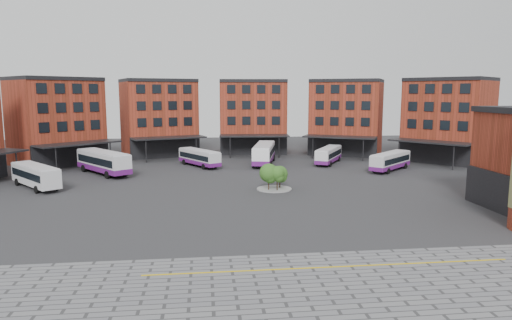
{
  "coord_description": "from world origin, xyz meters",
  "views": [
    {
      "loc": [
        -6.72,
        -43.51,
        12.07
      ],
      "look_at": [
        -0.48,
        10.51,
        4.0
      ],
      "focal_mm": 32.0,
      "sensor_mm": 36.0,
      "label": 1
    }
  ],
  "objects": [
    {
      "name": "bus_f",
      "position": [
        22.12,
        23.74,
        1.53
      ],
      "size": [
        8.89,
        8.54,
        2.82
      ],
      "rotation": [
        0.0,
        0.0,
        -0.82
      ],
      "color": "silver",
      "rests_on": "ground"
    },
    {
      "name": "ground",
      "position": [
        0.0,
        0.0,
        0.0
      ],
      "size": [
        160.0,
        160.0,
        0.0
      ],
      "primitive_type": "plane",
      "color": "#28282B",
      "rests_on": "ground"
    },
    {
      "name": "bus_d",
      "position": [
        3.4,
        32.35,
        1.87
      ],
      "size": [
        5.45,
        12.56,
        3.45
      ],
      "rotation": [
        0.0,
        0.0,
        -0.22
      ],
      "color": "white",
      "rests_on": "ground"
    },
    {
      "name": "bus_c",
      "position": [
        -7.49,
        31.29,
        1.49
      ],
      "size": [
        7.05,
        9.53,
        2.76
      ],
      "rotation": [
        0.0,
        0.0,
        0.55
      ],
      "color": "silver",
      "rests_on": "ground"
    },
    {
      "name": "yellow_line",
      "position": [
        2.0,
        -14.0,
        0.03
      ],
      "size": [
        26.0,
        0.15,
        0.02
      ],
      "primitive_type": "cube",
      "color": "gold",
      "rests_on": "paving_zone"
    },
    {
      "name": "bus_b",
      "position": [
        -21.64,
        25.69,
        1.86
      ],
      "size": [
        9.64,
        11.37,
        3.43
      ],
      "rotation": [
        0.0,
        0.0,
        0.66
      ],
      "color": "silver",
      "rests_on": "ground"
    },
    {
      "name": "tree_island",
      "position": [
        1.96,
        11.65,
        1.89
      ],
      "size": [
        4.4,
        4.4,
        3.4
      ],
      "color": "gray",
      "rests_on": "ground"
    },
    {
      "name": "bus_e",
      "position": [
        14.47,
        31.71,
        1.5
      ],
      "size": [
        6.82,
        9.68,
        2.77
      ],
      "rotation": [
        0.0,
        0.0,
        -0.52
      ],
      "color": "silver",
      "rests_on": "ground"
    },
    {
      "name": "main_building",
      "position": [
        -4.77,
        38.25,
        7.23
      ],
      "size": [
        94.14,
        42.48,
        14.6
      ],
      "color": "maroon",
      "rests_on": "ground"
    },
    {
      "name": "bus_a",
      "position": [
        -28.06,
        16.32,
        1.75
      ],
      "size": [
        8.4,
        9.59,
        2.95
      ],
      "rotation": [
        0.0,
        0.0,
        0.68
      ],
      "color": "silver",
      "rests_on": "ground"
    }
  ]
}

